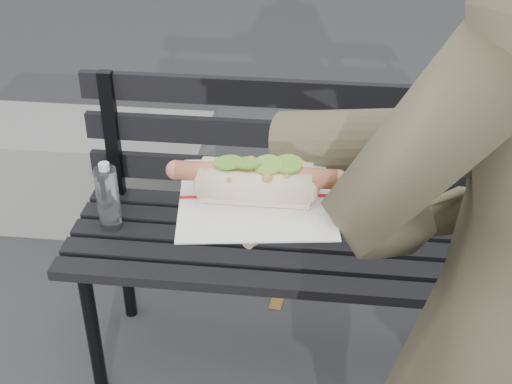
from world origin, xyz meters
TOP-DOWN VIEW (x-y plane):
  - park_bench at (0.01, 0.98)m, footprint 1.50×0.44m
  - concrete_block at (-1.08, 1.66)m, footprint 1.20×0.40m
  - held_hotdog at (0.09, 0.09)m, footprint 0.62×0.30m

SIDE VIEW (x-z plane):
  - concrete_block at x=-1.08m, z-range 0.00..0.40m
  - park_bench at x=0.01m, z-range 0.08..0.96m
  - held_hotdog at x=0.09m, z-range 1.12..1.32m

